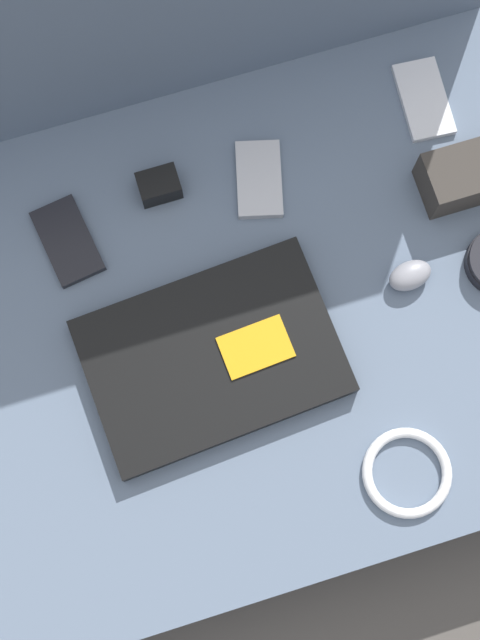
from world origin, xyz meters
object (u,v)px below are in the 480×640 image
(camera_pouch, at_px, (473,173))
(charger_brick, at_px, (159,186))
(computer_mouse, at_px, (410,276))
(phone_small, at_px, (68,241))
(phone_silver, at_px, (259,179))
(laptop, at_px, (212,357))
(phone_black, at_px, (424,99))

(camera_pouch, height_order, charger_brick, camera_pouch)
(computer_mouse, relative_size, phone_small, 0.52)
(computer_mouse, xyz_separation_m, phone_silver, (-0.15, 0.19, -0.01))
(phone_small, bearing_deg, laptop, -64.66)
(phone_silver, bearing_deg, camera_pouch, -2.72)
(laptop, height_order, phone_black, laptop)
(computer_mouse, height_order, charger_brick, charger_brick)
(computer_mouse, bearing_deg, phone_silver, 120.38)
(laptop, relative_size, phone_black, 2.77)
(laptop, height_order, phone_silver, laptop)
(laptop, xyz_separation_m, phone_black, (0.39, 0.27, -0.01))
(phone_small, distance_m, camera_pouch, 0.56)
(camera_pouch, bearing_deg, phone_silver, 162.72)
(phone_silver, distance_m, phone_black, 0.26)
(camera_pouch, bearing_deg, laptop, -161.82)
(computer_mouse, distance_m, phone_black, 0.26)
(phone_silver, height_order, charger_brick, charger_brick)
(computer_mouse, relative_size, camera_pouch, 0.46)
(laptop, distance_m, phone_small, 0.26)
(laptop, bearing_deg, phone_small, 119.95)
(charger_brick, bearing_deg, phone_small, -165.52)
(phone_silver, height_order, phone_small, phone_silver)
(phone_silver, relative_size, phone_black, 0.99)
(phone_black, bearing_deg, phone_silver, -165.48)
(camera_pouch, bearing_deg, charger_brick, 164.55)
(computer_mouse, height_order, phone_silver, computer_mouse)
(laptop, bearing_deg, charger_brick, 86.43)
(phone_small, bearing_deg, phone_black, -2.64)
(phone_black, relative_size, phone_small, 0.99)
(computer_mouse, relative_size, phone_black, 0.52)
(laptop, height_order, phone_small, laptop)
(laptop, xyz_separation_m, charger_brick, (-0.00, 0.25, 0.00))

